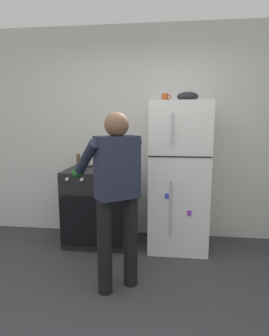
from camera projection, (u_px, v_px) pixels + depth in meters
ground at (114, 333)px, 2.09m from camera, size 8.00×8.00×0.00m
kitchen_wall_back at (142, 134)px, 3.77m from camera, size 6.00×0.10×2.70m
refrigerator at (178, 176)px, 3.42m from camera, size 0.68×0.72×1.74m
stove_range at (98, 206)px, 3.60m from camera, size 0.76×0.67×0.94m
person_cook at (115, 185)px, 2.53m from camera, size 0.71×0.76×1.60m
red_pot at (109, 165)px, 3.45m from camera, size 0.32×0.22×0.12m
coffee_mug at (165, 98)px, 3.34m from camera, size 0.11×0.08×0.10m
pepper_mill at (78, 160)px, 3.75m from camera, size 0.05×0.05×0.16m
mixing_bowl at (188, 97)px, 3.26m from camera, size 0.24×0.24×0.11m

